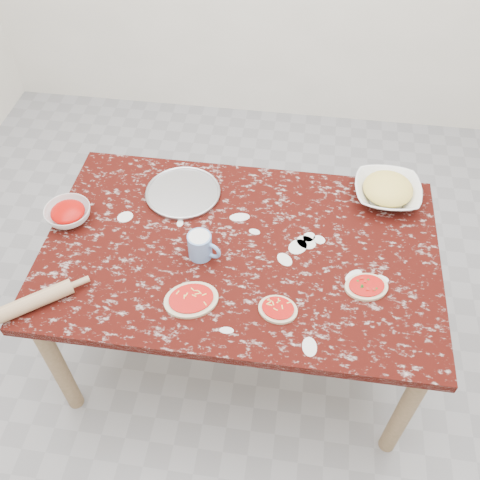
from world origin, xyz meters
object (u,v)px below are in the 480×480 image
Objects in this scene: flour_mug at (201,246)px; rolling_pin at (33,302)px; pizza_tray at (183,193)px; worktable at (240,261)px; sauce_bowl at (68,214)px; cheese_bowl at (387,192)px.

flour_mug is 0.47× the size of rolling_pin.
pizza_tray is at bearing 57.78° from rolling_pin.
worktable is 5.47× the size of rolling_pin.
flour_mug reaches higher than sauce_bowl.
sauce_bowl reaches higher than worktable.
sauce_bowl is 1.38× the size of flour_mug.
flour_mug reaches higher than pizza_tray.
flour_mug is at bearing -149.61° from cheese_bowl.
sauce_bowl is 0.60m from flour_mug.
sauce_bowl is at bearing -154.24° from pizza_tray.
worktable is 5.57× the size of cheese_bowl.
cheese_bowl is at bearing 6.50° from pizza_tray.
pizza_tray is at bearing 25.76° from sauce_bowl.
pizza_tray is 0.78m from rolling_pin.
flour_mug is (0.59, -0.12, 0.03)m from sauce_bowl.
sauce_bowl is 0.66× the size of rolling_pin.
sauce_bowl reaches higher than rolling_pin.
flour_mug is (-0.74, -0.44, 0.02)m from cheese_bowl.
cheese_bowl is 1.51m from rolling_pin.
cheese_bowl is at bearing 13.33° from sauce_bowl.
worktable is 4.94× the size of pizza_tray.
rolling_pin is (-1.31, -0.76, -0.01)m from cheese_bowl.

